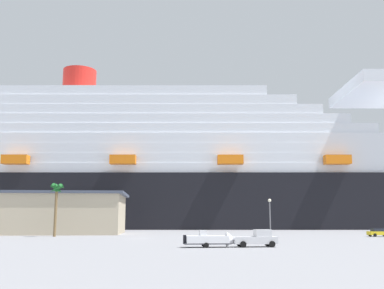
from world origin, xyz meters
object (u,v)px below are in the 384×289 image
object	(u,v)px
cruise_ship	(172,174)
palm_tree	(57,194)
small_boat_on_trailer	(213,240)
parked_car_red_hatchback	(32,231)
street_lamp	(270,213)
pickup_truck	(257,239)
parked_car_yellow_taxi	(379,232)
parked_car_black_coupe	(18,230)

from	to	relation	value
cruise_ship	palm_tree	distance (m)	68.51
small_boat_on_trailer	parked_car_red_hatchback	xyz separation A→B (m)	(-37.32, 39.09, -0.13)
street_lamp	pickup_truck	bearing A→B (deg)	-105.94
cruise_ship	parked_car_yellow_taxi	bearing A→B (deg)	-55.39
small_boat_on_trailer	parked_car_red_hatchback	size ratio (longest dim) A/B	1.56
street_lamp	parked_car_black_coupe	size ratio (longest dim) A/B	1.55
pickup_truck	parked_car_yellow_taxi	size ratio (longest dim) A/B	1.23
pickup_truck	small_boat_on_trailer	bearing A→B (deg)	-173.62
palm_tree	parked_car_yellow_taxi	size ratio (longest dim) A/B	2.23
pickup_truck	parked_car_yellow_taxi	bearing A→B (deg)	46.90
pickup_truck	parked_car_yellow_taxi	world-z (taller)	pickup_truck
cruise_ship	parked_car_yellow_taxi	size ratio (longest dim) A/B	59.87
parked_car_yellow_taxi	small_boat_on_trailer	bearing A→B (deg)	-137.68
small_boat_on_trailer	parked_car_yellow_taxi	bearing A→B (deg)	42.32
palm_tree	cruise_ship	bearing A→B (deg)	72.71
small_boat_on_trailer	parked_car_black_coupe	xyz separation A→B (m)	(-42.28, 44.51, -0.13)
parked_car_red_hatchback	small_boat_on_trailer	bearing A→B (deg)	-46.33
street_lamp	cruise_ship	bearing A→B (deg)	104.36
pickup_truck	parked_car_black_coupe	size ratio (longest dim) A/B	1.31
palm_tree	pickup_truck	bearing A→B (deg)	-40.42
parked_car_yellow_taxi	parked_car_red_hatchback	bearing A→B (deg)	173.93
palm_tree	street_lamp	bearing A→B (deg)	-18.92
small_boat_on_trailer	street_lamp	xyz separation A→B (m)	(10.41, 17.09, 3.60)
street_lamp	parked_car_red_hatchback	distance (m)	52.70
small_boat_on_trailer	parked_car_red_hatchback	distance (m)	54.05
cruise_ship	small_boat_on_trailer	bearing A→B (deg)	-84.23
pickup_truck	small_boat_on_trailer	size ratio (longest dim) A/B	0.77
street_lamp	parked_car_red_hatchback	xyz separation A→B (m)	(-47.74, 22.00, -3.73)
small_boat_on_trailer	parked_car_red_hatchback	bearing A→B (deg)	133.67
small_boat_on_trailer	parked_car_yellow_taxi	xyz separation A→B (m)	(34.55, 31.45, -0.13)
cruise_ship	small_boat_on_trailer	distance (m)	97.64
cruise_ship	small_boat_on_trailer	xyz separation A→B (m)	(9.65, -95.49, -17.94)
cruise_ship	parked_car_black_coupe	bearing A→B (deg)	-122.62
street_lamp	parked_car_black_coupe	distance (m)	59.52
small_boat_on_trailer	parked_car_black_coupe	distance (m)	61.39
cruise_ship	parked_car_black_coupe	size ratio (longest dim) A/B	63.82
parked_car_red_hatchback	parked_car_yellow_taxi	bearing A→B (deg)	-6.07
palm_tree	parked_car_yellow_taxi	world-z (taller)	palm_tree
pickup_truck	palm_tree	size ratio (longest dim) A/B	0.55
palm_tree	parked_car_black_coupe	xyz separation A→B (m)	(-12.51, 13.65, -7.48)
pickup_truck	cruise_ship	bearing A→B (deg)	99.20
palm_tree	parked_car_red_hatchback	xyz separation A→B (m)	(-7.55, 8.23, -7.48)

